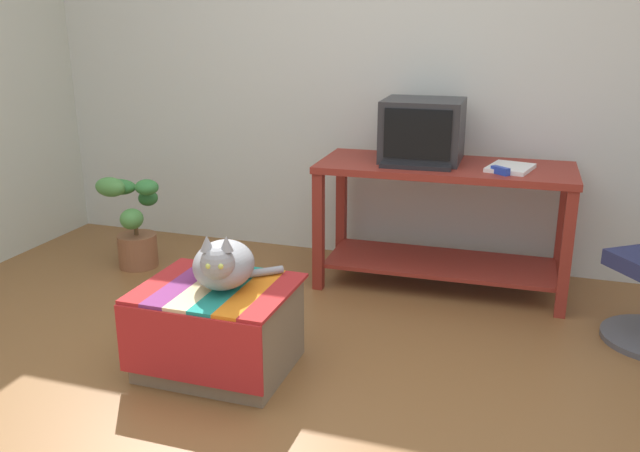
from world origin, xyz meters
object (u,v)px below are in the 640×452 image
book (510,168)px  ottoman_with_blanket (218,328)px  keyboard (416,165)px  cat (223,264)px  potted_plant (133,224)px  desk (443,204)px  tv_monitor (423,131)px  stapler (500,171)px

book → ottoman_with_blanket: 1.84m
keyboard → cat: 1.37m
keyboard → potted_plant: (-1.79, -0.15, -0.47)m
desk → ottoman_with_blanket: (-0.82, -1.34, -0.31)m
desk → keyboard: (-0.15, -0.14, 0.25)m
tv_monitor → book: bearing=-13.4°
tv_monitor → ottoman_with_blanket: size_ratio=0.69×
tv_monitor → keyboard: bearing=-89.8°
keyboard → ottoman_with_blanket: bearing=-122.7°
ottoman_with_blanket → stapler: 1.73m
stapler → ottoman_with_blanket: bearing=175.2°
potted_plant → desk: bearing=8.6°
ottoman_with_blanket → cat: 0.32m
tv_monitor → desk: bearing=-26.9°
desk → tv_monitor: bearing=153.1°
desk → stapler: 0.44m
tv_monitor → book: tv_monitor is taller
ottoman_with_blanket → keyboard: bearing=60.8°
desk → potted_plant: desk is taller
keyboard → stapler: (0.46, -0.02, 0.01)m
book → stapler: bearing=-97.1°
desk → stapler: bearing=-28.6°
potted_plant → book: bearing=6.4°
book → potted_plant: bearing=-160.7°
keyboard → book: same height
cat → potted_plant: size_ratio=0.74×
book → stapler: 0.14m
desk → keyboard: bearing=-138.1°
tv_monitor → cat: bearing=-115.5°
desk → cat: 1.54m
keyboard → ottoman_with_blanket: size_ratio=0.59×
desk → stapler: stapler is taller
keyboard → stapler: size_ratio=3.64×
cat → ottoman_with_blanket: bearing=171.7°
desk → book: bearing=-7.1°
tv_monitor → stapler: size_ratio=4.28×
potted_plant → tv_monitor: bearing=11.6°
book → desk: bearing=-172.6°
desk → potted_plant: size_ratio=2.45×
cat → keyboard: bearing=46.3°
book → stapler: size_ratio=2.50×
keyboard → ottoman_with_blanket: 1.48m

